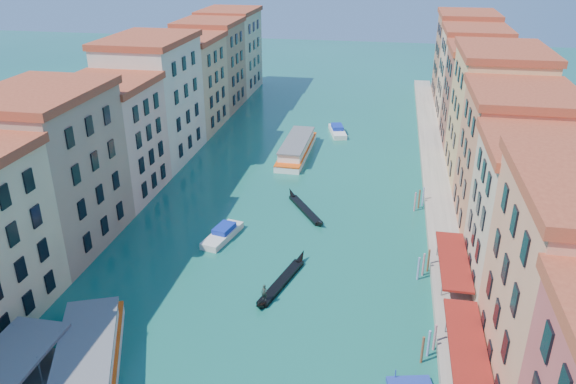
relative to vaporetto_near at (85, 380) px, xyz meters
name	(u,v)px	position (x,y,z in m)	size (l,w,h in m)	color
left_bank_palazzos	(138,114)	(-16.15, 48.87, 8.20)	(12.80, 128.40, 21.00)	beige
right_bank_palazzos	(500,133)	(39.85, 49.19, 8.24)	(12.80, 128.40, 21.00)	#AE4440
quay	(436,187)	(31.85, 49.19, -1.00)	(4.00, 140.00, 1.00)	gray
restaurant_awnings	(469,356)	(32.04, 7.19, 1.48)	(3.20, 44.55, 3.12)	maroon
mooring_poles_right	(427,326)	(28.95, 12.99, -0.20)	(1.44, 54.24, 3.20)	brown
vaporetto_near	(85,380)	(0.00, 0.00, 0.00)	(13.24, 22.71, 3.34)	white
vaporetto_far	(297,148)	(7.91, 60.82, -0.23)	(4.61, 19.08, 2.83)	white
gondola_fore	(281,281)	(13.21, 19.46, -1.07)	(4.27, 12.62, 2.56)	black
gondola_far	(305,208)	(12.87, 38.45, -1.14)	(7.47, 11.07, 1.77)	black
motorboat_mid	(223,234)	(3.65, 28.56, -0.90)	(3.96, 7.84, 1.55)	silver
motorboat_far	(337,131)	(13.93, 73.80, -0.86)	(4.46, 8.39, 1.66)	silver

